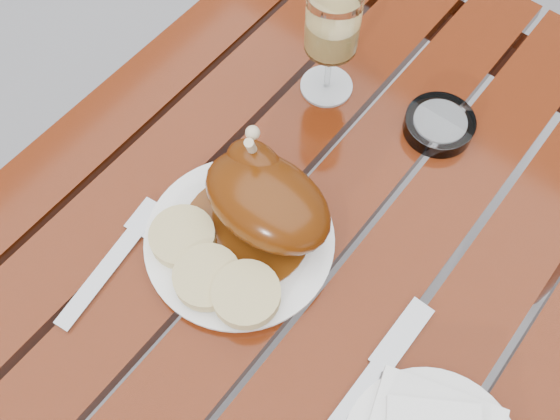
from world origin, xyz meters
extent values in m
plane|color=slate|center=(0.00, 0.00, 0.00)|extent=(60.00, 60.00, 0.00)
cube|color=maroon|center=(0.00, 0.00, 0.38)|extent=(0.80, 1.20, 0.75)
cylinder|color=white|center=(-0.06, -0.04, 0.76)|extent=(0.30, 0.30, 0.02)
cylinder|color=#5E2C0A|center=(-0.06, -0.02, 0.77)|extent=(0.17, 0.17, 0.00)
ellipsoid|color=#602607|center=(-0.05, 0.01, 0.81)|extent=(0.18, 0.12, 0.09)
ellipsoid|color=#602607|center=(-0.09, 0.03, 0.83)|extent=(0.08, 0.06, 0.07)
cylinder|color=#C6B28C|center=(-0.09, 0.04, 0.85)|extent=(0.02, 0.04, 0.09)
cylinder|color=#D3C281|center=(-0.12, -0.09, 0.78)|extent=(0.09, 0.09, 0.02)
cylinder|color=#D3C281|center=(-0.05, -0.11, 0.78)|extent=(0.09, 0.09, 0.02)
cylinder|color=#D3C281|center=(0.00, -0.10, 0.78)|extent=(0.09, 0.09, 0.02)
cylinder|color=#D8B662|center=(-0.13, 0.24, 0.84)|extent=(0.10, 0.10, 0.19)
cylinder|color=#B2B7BC|center=(0.05, 0.28, 0.76)|extent=(0.13, 0.13, 0.03)
cube|color=gray|center=(-0.17, -0.17, 0.75)|extent=(0.05, 0.19, 0.01)
cube|color=gray|center=(0.18, -0.11, 0.75)|extent=(0.02, 0.23, 0.01)
camera|label=1|loc=(0.20, -0.28, 1.50)|focal=40.00mm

